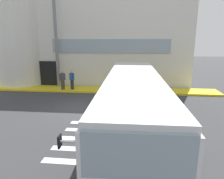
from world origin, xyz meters
TOP-DOWN VIEW (x-y plane):
  - ground_plane at (0.00, 0.00)m, footprint 80.00×90.00m
  - bay_paint_stripes at (2.00, -4.20)m, footprint 4.40×3.96m
  - terminal_building at (-0.67, 11.52)m, footprint 18.30×13.80m
  - boarding_curb at (0.00, 4.80)m, footprint 20.50×2.00m
  - entry_support_column at (-3.71, 5.40)m, footprint 0.28×0.28m
  - bus_main_foreground at (3.11, -2.87)m, footprint 3.02×12.04m
  - passenger_near_column at (-2.94, 4.23)m, footprint 0.50×0.52m
  - passenger_by_doorway at (-2.14, 4.38)m, footprint 0.50×0.39m

SIDE VIEW (x-z plane):
  - ground_plane at x=0.00m, z-range -0.02..0.00m
  - bay_paint_stripes at x=2.00m, z-range 0.00..0.01m
  - boarding_curb at x=0.00m, z-range 0.00..0.15m
  - passenger_by_doorway at x=-2.14m, z-range 0.24..1.92m
  - passenger_near_column at x=-2.94m, z-range 0.28..1.95m
  - bus_main_foreground at x=3.11m, z-range -0.01..2.69m
  - entry_support_column at x=-3.71m, z-range 0.15..7.87m
  - terminal_building at x=-0.67m, z-range -0.01..8.66m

